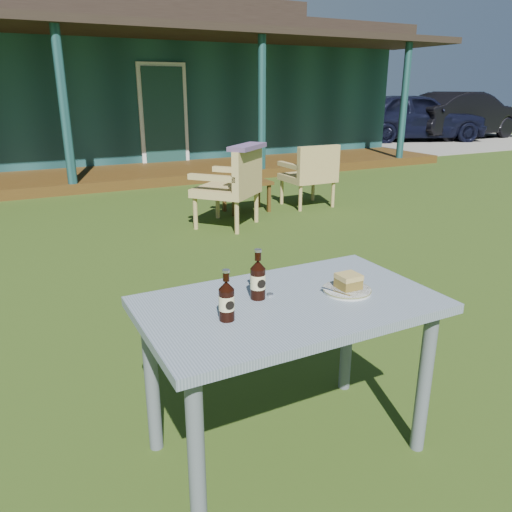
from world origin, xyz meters
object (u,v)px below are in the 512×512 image
plate (347,290)px  cake_slice (348,281)px  car_near (414,117)px  armchair_left (233,183)px  side_table (246,186)px  armchair_right (311,172)px  car_far (463,115)px  cola_bottle_near (258,279)px  cafe_table (289,323)px  cola_bottle_far (227,300)px

plate → cake_slice: bearing=31.9°
car_near → armchair_left: (-9.08, -6.59, -0.21)m
car_near → side_table: 10.51m
armchair_right → car_near: bearing=38.5°
cake_slice → armchair_right: bearing=58.6°
car_far → armchair_right: (-9.68, -6.03, -0.25)m
cola_bottle_near → side_table: 4.54m
cola_bottle_near → armchair_right: bearing=54.1°
plate → cola_bottle_near: size_ratio=0.97×
car_near → cola_bottle_near: car_near is taller
cola_bottle_near → car_near: bearing=43.6°
armchair_left → cafe_table: bearing=-111.2°
car_near → cake_slice: bearing=154.9°
car_near → cake_slice: 14.40m
car_far → plate: size_ratio=21.42×
cafe_table → plate: plate is taller
cola_bottle_near → armchair_right: cola_bottle_near is taller
car_near → armchair_right: size_ratio=5.07×
cake_slice → armchair_left: (1.11, 3.59, -0.26)m
cola_bottle_far → armchair_left: bearing=65.0°
cola_bottle_near → side_table: size_ratio=0.35×
car_near → armchair_left: bearing=145.9°
armchair_right → cola_bottle_near: bearing=-125.9°
plate → side_table: plate is taller
cafe_table → cake_slice: size_ratio=13.04×
cafe_table → cake_slice: 0.31m
cola_bottle_near → cake_slice: bearing=-15.7°
plate → cola_bottle_far: cola_bottle_far is taller
car_far → plate: 15.79m
armchair_right → side_table: 0.92m
cake_slice → cola_bottle_near: (-0.38, 0.11, 0.04)m
car_near → cola_bottle_far: (-10.76, -10.20, 0.08)m
cola_bottle_near → cola_bottle_far: 0.23m
car_near → cola_bottle_far: 14.83m
cola_bottle_far → plate: bearing=1.3°
cola_bottle_far → cake_slice: bearing=1.9°
car_near → side_table: (-8.62, -6.00, -0.38)m
car_near → car_far: bearing=-73.2°
cake_slice → armchair_left: 3.77m
side_table → armchair_right: bearing=-8.8°
cola_bottle_far → armchair_left: cola_bottle_far is taller
plate → side_table: bearing=69.3°
car_near → side_table: car_near is taller
cafe_table → cola_bottle_far: cola_bottle_far is taller
cafe_table → cola_bottle_far: bearing=-171.1°
armchair_right → plate: bearing=-121.5°
cola_bottle_far → side_table: (2.14, 4.20, -0.46)m
cafe_table → cola_bottle_far: 0.35m
cola_bottle_far → armchair_right: size_ratio=0.24×
car_near → cola_bottle_near: size_ratio=20.07×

